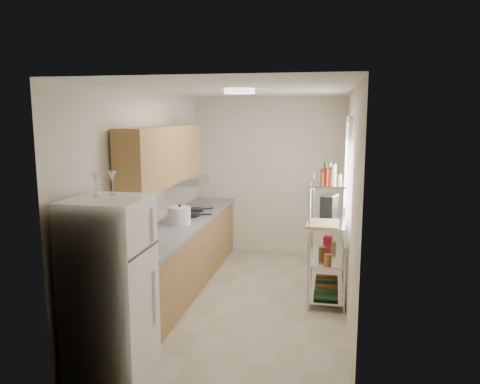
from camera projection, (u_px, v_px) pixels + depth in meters
The scene contains 16 objects.
room at pixel (244, 199), 5.66m from camera, with size 2.52×4.42×2.62m.
counter_run at pixel (184, 252), 6.40m from camera, with size 0.63×3.51×0.90m.
upper_cabinets at pixel (164, 155), 5.87m from camera, with size 0.33×2.20×0.72m, color #B1854B.
range_hood at pixel (188, 180), 6.71m from camera, with size 0.50×0.60×0.12m, color #B7BABC.
window at pixel (348, 178), 5.72m from camera, with size 0.06×1.00×1.46m, color white.
bakers_rack at pixel (329, 213), 5.78m from camera, with size 0.45×0.90×1.73m.
ceiling_dome at pixel (240, 91), 5.16m from camera, with size 0.34×0.34×0.06m, color white.
refrigerator at pixel (110, 287), 4.16m from camera, with size 0.66×0.66×1.61m, color white.
wine_glass_a at pixel (96, 184), 4.10m from camera, with size 0.08×0.08×0.21m, color silver, non-canonical shape.
wine_glass_b at pixel (112, 183), 4.15m from camera, with size 0.08×0.08×0.22m, color silver, non-canonical shape.
rice_cooker at pixel (180, 216), 6.09m from camera, with size 0.28×0.28×0.23m, color silver.
frying_pan_large at pixel (190, 215), 6.57m from camera, with size 0.27×0.27×0.05m, color black.
frying_pan_small at pixel (195, 210), 6.90m from camera, with size 0.23×0.23×0.05m, color black.
cutting_board at pixel (323, 224), 5.56m from camera, with size 0.37×0.48×0.03m, color tan.
espresso_machine at pixel (329, 205), 6.04m from camera, with size 0.17×0.25×0.29m, color black.
storage_bag at pixel (328, 243), 6.18m from camera, with size 0.10×0.14×0.16m, color #A41426.
Camera 1 is at (1.04, -5.47, 2.32)m, focal length 35.00 mm.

